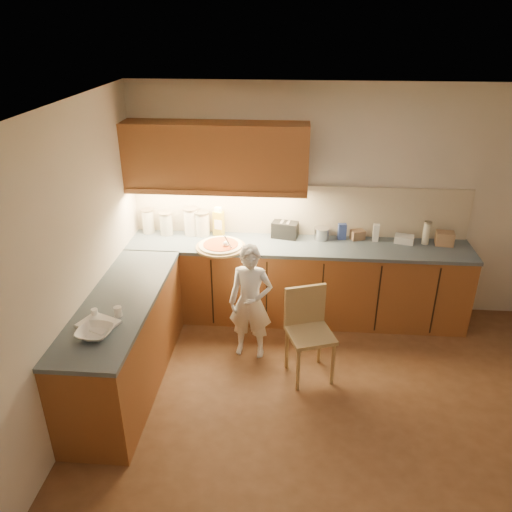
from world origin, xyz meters
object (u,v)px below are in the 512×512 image
child (251,302)px  wooden_chair (308,326)px  toaster (285,230)px  pizza_on_board (221,246)px  oil_jug (219,222)px

child → wooden_chair: child is taller
wooden_chair → toaster: size_ratio=2.89×
wooden_chair → pizza_on_board: bearing=119.4°
oil_jug → pizza_on_board: bearing=-78.2°
child → toaster: bearing=78.5°
child → toaster: (0.30, 0.94, 0.40)m
oil_jug → toaster: 0.76m
pizza_on_board → toaster: pizza_on_board is taller
child → wooden_chair: 0.63m
child → oil_jug: oil_jug is taller
child → toaster: child is taller
child → wooden_chair: size_ratio=1.35×
pizza_on_board → wooden_chair: size_ratio=0.60×
pizza_on_board → toaster: bearing=27.3°
oil_jug → toaster: size_ratio=1.08×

